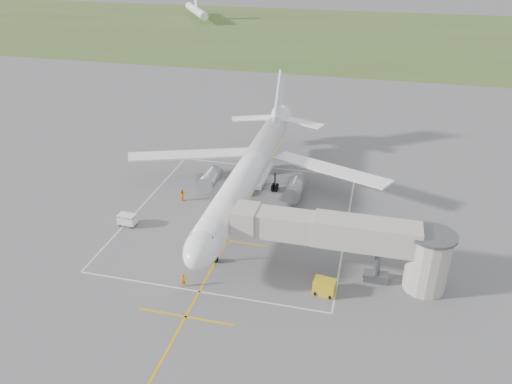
% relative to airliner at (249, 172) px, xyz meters
% --- Properties ---
extents(ground, '(700.00, 700.00, 0.00)m').
position_rel_airliner_xyz_m(ground, '(0.00, -0.75, -4.39)').
color(ground, '#505052').
rests_on(ground, ground).
extents(grass_strip, '(700.00, 120.00, 0.02)m').
position_rel_airliner_xyz_m(grass_strip, '(0.00, 129.25, -4.38)').
color(grass_strip, '#425726').
rests_on(grass_strip, ground).
extents(apron_markings, '(28.20, 60.00, 0.01)m').
position_rel_airliner_xyz_m(apron_markings, '(0.00, -6.57, -4.38)').
color(apron_markings, '#D6980C').
rests_on(apron_markings, ground).
extents(airliner, '(38.93, 46.75, 13.52)m').
position_rel_airliner_xyz_m(airliner, '(0.00, 0.00, 0.00)').
color(airliner, white).
rests_on(airliner, ground).
extents(jet_bridge, '(23.40, 5.00, 7.20)m').
position_rel_airliner_xyz_m(jet_bridge, '(15.72, -14.25, 0.35)').
color(jet_bridge, '#9A968B').
rests_on(jet_bridge, ground).
extents(gpu_unit, '(2.43, 1.86, 1.69)m').
position_rel_airliner_xyz_m(gpu_unit, '(12.85, -17.83, -3.56)').
color(gpu_unit, gold).
rests_on(gpu_unit, ground).
extents(baggage_cart, '(2.34, 1.49, 1.58)m').
position_rel_airliner_xyz_m(baggage_cart, '(-13.50, -10.35, -3.59)').
color(baggage_cart, silver).
rests_on(baggage_cart, ground).
extents(ramp_worker_nose, '(0.67, 0.51, 1.65)m').
position_rel_airliner_xyz_m(ramp_worker_nose, '(-1.95, -20.33, -3.57)').
color(ramp_worker_nose, orange).
rests_on(ramp_worker_nose, ground).
extents(ramp_worker_wing, '(1.03, 0.95, 1.70)m').
position_rel_airliner_xyz_m(ramp_worker_wing, '(-9.11, -2.27, -3.54)').
color(ramp_worker_wing, orange).
rests_on(ramp_worker_wing, ground).
extents(distant_aircraft, '(186.25, 52.90, 8.85)m').
position_rel_airliner_xyz_m(distant_aircraft, '(19.18, 162.19, -0.80)').
color(distant_aircraft, white).
rests_on(distant_aircraft, ground).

